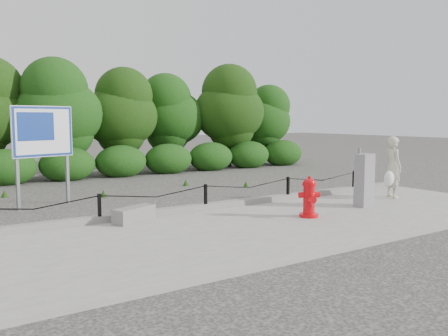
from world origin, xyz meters
TOP-DOWN VIEW (x-y plane):
  - ground at (0.00, 0.00)m, footprint 90.00×90.00m
  - sidewalk at (0.00, -2.00)m, footprint 14.00×4.00m
  - curb at (0.00, 0.05)m, footprint 14.00×0.22m
  - chain_barrier at (0.00, 0.00)m, footprint 10.06×0.06m
  - treeline at (0.36, 8.93)m, footprint 20.20×3.60m
  - fire_hydrant at (1.45, -1.88)m, footprint 0.54×0.54m
  - pedestrian at (5.06, -1.26)m, footprint 0.78×0.69m
  - concrete_block at (-1.86, -0.25)m, footprint 1.01×0.68m
  - utility_cabinet at (3.41, -1.70)m, footprint 0.52×0.38m
  - advertising_sign at (-2.89, 2.90)m, footprint 1.51×0.50m

SIDE VIEW (x-z plane):
  - ground at x=0.00m, z-range 0.00..0.00m
  - sidewalk at x=0.00m, z-range 0.00..0.08m
  - curb at x=0.00m, z-range 0.08..0.22m
  - concrete_block at x=-1.86m, z-range 0.08..0.38m
  - chain_barrier at x=0.00m, z-range 0.16..0.76m
  - fire_hydrant at x=1.45m, z-range 0.06..0.94m
  - utility_cabinet at x=3.41m, z-range 0.02..1.41m
  - pedestrian at x=5.06m, z-range 0.06..1.70m
  - advertising_sign at x=-2.89m, z-range 0.51..3.00m
  - treeline at x=0.36m, z-range 0.23..4.71m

